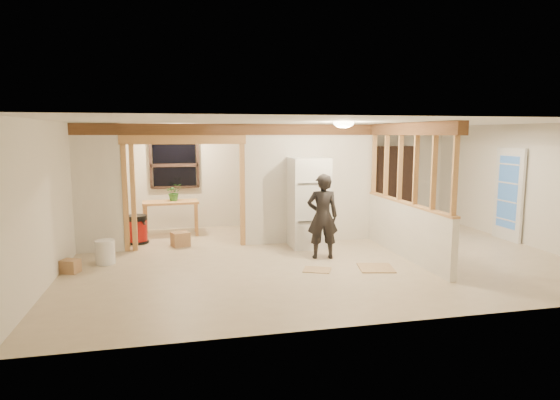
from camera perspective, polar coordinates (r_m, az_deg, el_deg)
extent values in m
cube|color=beige|center=(8.96, 4.54, -6.82)|extent=(9.00, 6.50, 0.01)
cube|color=white|center=(8.66, 4.73, 9.41)|extent=(9.00, 6.50, 0.01)
cube|color=silver|center=(11.85, 0.00, 3.02)|extent=(9.00, 0.01, 2.50)
cube|color=silver|center=(5.73, 14.24, -2.66)|extent=(9.00, 0.01, 2.50)
cube|color=silver|center=(8.56, -25.52, 0.28)|extent=(0.01, 6.50, 2.50)
cube|color=silver|center=(10.93, 27.82, 1.66)|extent=(0.01, 6.50, 2.50)
cube|color=white|center=(9.65, -21.34, 1.31)|extent=(0.90, 0.12, 2.50)
cube|color=white|center=(9.92, 3.69, 2.02)|extent=(2.80, 0.12, 2.50)
cube|color=tan|center=(9.55, -11.47, 0.73)|extent=(2.46, 0.14, 2.20)
cube|color=brown|center=(9.60, -3.21, 8.57)|extent=(7.00, 0.18, 0.22)
cube|color=brown|center=(8.91, 15.49, 8.34)|extent=(0.18, 3.30, 0.22)
cube|color=white|center=(9.08, 15.04, -3.60)|extent=(0.12, 3.20, 1.00)
cube|color=tan|center=(8.93, 15.31, 3.72)|extent=(0.14, 3.20, 1.32)
cube|color=black|center=(11.47, -12.74, 4.16)|extent=(1.12, 0.10, 1.10)
cube|color=white|center=(11.21, 26.11, 0.62)|extent=(0.12, 0.86, 2.00)
ellipsoid|color=#FFEABF|center=(8.29, 7.77, 9.29)|extent=(0.36, 0.36, 0.16)
ellipsoid|color=#FFEABF|center=(10.58, -12.35, 8.90)|extent=(0.32, 0.32, 0.14)
ellipsoid|color=#FFD88C|center=(9.89, -9.36, 7.31)|extent=(0.07, 0.07, 0.07)
cube|color=white|center=(9.52, 3.50, -0.30)|extent=(0.75, 0.73, 1.82)
imported|color=#272323|center=(8.64, 5.21, -1.99)|extent=(0.63, 0.46, 1.58)
cube|color=tan|center=(10.97, -13.14, -2.14)|extent=(1.27, 0.69, 0.78)
imported|color=#3E7430|center=(10.92, -12.79, 0.94)|extent=(0.41, 0.38, 0.40)
cylinder|color=maroon|center=(10.31, -17.01, -3.42)|extent=(0.58, 0.58, 0.61)
cube|color=black|center=(12.66, 13.65, 1.92)|extent=(0.99, 0.33, 1.98)
cylinder|color=white|center=(8.90, -20.54, -5.96)|extent=(0.44, 0.44, 0.43)
cube|color=#AB7E52|center=(9.87, -12.05, -4.68)|extent=(0.41, 0.39, 0.29)
cube|color=#AB7E52|center=(10.54, -18.59, -4.22)|extent=(0.30, 0.30, 0.25)
cube|color=#AB7E52|center=(8.59, -24.20, -7.38)|extent=(0.34, 0.31, 0.22)
cube|color=tan|center=(8.28, 11.62, -8.11)|extent=(0.68, 0.68, 0.02)
cube|color=tan|center=(8.04, 4.54, -8.48)|extent=(0.56, 0.52, 0.01)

